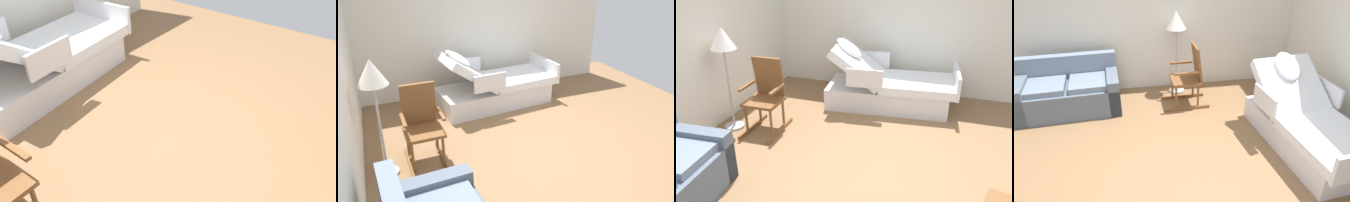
{
  "view_description": "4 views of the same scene",
  "coord_description": "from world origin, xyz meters",
  "views": [
    {
      "loc": [
        -1.43,
        2.08,
        2.22
      ],
      "look_at": [
        -0.28,
        0.52,
        0.84
      ],
      "focal_mm": 35.91,
      "sensor_mm": 36.0,
      "label": 1
    },
    {
      "loc": [
        -3.42,
        2.08,
        2.52
      ],
      "look_at": [
        0.1,
        0.61,
        0.83
      ],
      "focal_mm": 35.89,
      "sensor_mm": 36.0,
      "label": 2
    },
    {
      "loc": [
        -3.42,
        -0.85,
        2.42
      ],
      "look_at": [
        0.24,
        0.37,
        0.7
      ],
      "focal_mm": 36.83,
      "sensor_mm": 36.0,
      "label": 3
    },
    {
      "loc": [
        -0.47,
        -3.1,
        2.71
      ],
      "look_at": [
        0.18,
        0.64,
        0.6
      ],
      "focal_mm": 33.8,
      "sensor_mm": 36.0,
      "label": 4
    }
  ],
  "objects": [
    {
      "name": "ground_plane",
      "position": [
        0.0,
        0.0,
        0.0
      ],
      "size": [
        6.43,
        6.43,
        0.0
      ],
      "primitive_type": "plane",
      "color": "olive"
    },
    {
      "name": "side_wall",
      "position": [
        2.62,
        0.0,
        1.35
      ],
      "size": [
        0.1,
        4.96,
        2.7
      ],
      "primitive_type": "cube",
      "color": "silver",
      "rests_on": "ground"
    },
    {
      "name": "floor_lamp",
      "position": [
        0.34,
        2.11,
        1.23
      ],
      "size": [
        0.34,
        0.34,
        1.48
      ],
      "color": "#B2B5BA",
      "rests_on": "ground"
    },
    {
      "name": "hospital_bed",
      "position": [
        1.82,
        0.13,
        0.31
      ],
      "size": [
        1.17,
        2.14,
        1.14
      ],
      "color": "silver",
      "rests_on": "ground"
    },
    {
      "name": "rocking_chair",
      "position": [
        0.48,
        1.62,
        0.5
      ],
      "size": [
        0.77,
        0.51,
        1.05
      ],
      "color": "brown",
      "rests_on": "ground"
    }
  ]
}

